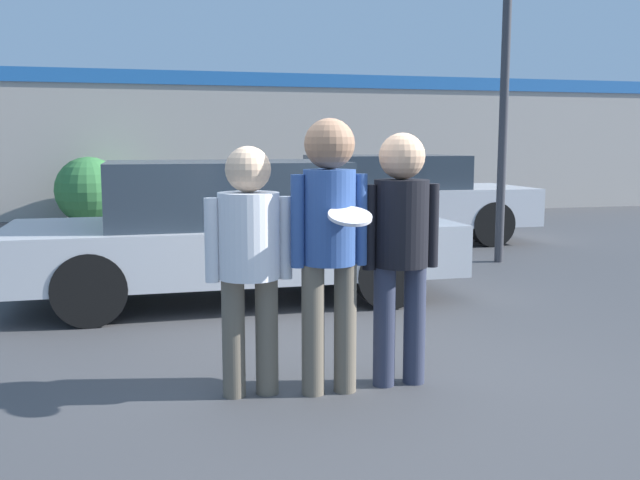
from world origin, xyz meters
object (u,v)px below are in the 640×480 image
object	(u,v)px
person_middle_with_frisbee	(330,230)
shrub	(89,190)
person_right	(401,236)
parked_car_far	(389,198)
parked_car_near	(231,230)
person_left	(249,248)

from	to	relation	value
person_middle_with_frisbee	shrub	distance (m)	10.99
person_right	shrub	xyz separation A→B (m)	(-2.65, 10.72, -0.35)
person_right	parked_car_far	xyz separation A→B (m)	(2.31, 6.62, -0.29)
parked_car_far	person_middle_with_frisbee	bearing A→B (deg)	-112.93
shrub	person_middle_with_frisbee	bearing A→B (deg)	-78.75
person_right	parked_car_near	world-z (taller)	person_right
person_right	parked_car_near	size ratio (longest dim) A/B	0.37
parked_car_near	shrub	bearing A→B (deg)	103.78
person_left	parked_car_far	size ratio (longest dim) A/B	0.35
person_left	person_right	distance (m)	1.02
shrub	parked_car_near	bearing A→B (deg)	-76.22
person_right	parked_car_near	bearing A→B (deg)	104.22
person_middle_with_frisbee	shrub	world-z (taller)	person_middle_with_frisbee
person_middle_with_frisbee	person_right	distance (m)	0.52
parked_car_near	shrub	size ratio (longest dim) A/B	3.36
person_middle_with_frisbee	shrub	size ratio (longest dim) A/B	1.32
person_middle_with_frisbee	parked_car_near	size ratio (longest dim) A/B	0.39
person_middle_with_frisbee	person_right	world-z (taller)	person_middle_with_frisbee
person_left	parked_car_near	size ratio (longest dim) A/B	0.36
shrub	person_right	bearing A→B (deg)	-76.10
parked_car_near	person_left	bearing A→B (deg)	-95.04
person_left	person_right	xyz separation A→B (m)	(1.02, -0.04, 0.05)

